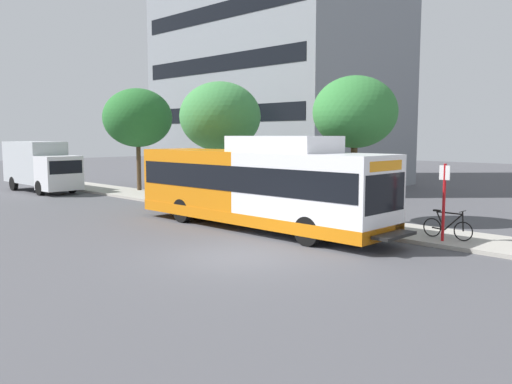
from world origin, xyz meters
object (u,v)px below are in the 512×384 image
(transit_bus, at_px, (256,186))
(street_tree_mid_block, at_px, (220,117))
(box_truck_background, at_px, (40,165))
(bus_stop_sign_pole, at_px, (444,196))
(bicycle_parked, at_px, (448,227))
(street_tree_far_block, at_px, (138,118))
(street_tree_near_stop, at_px, (355,112))

(transit_bus, xyz_separation_m, street_tree_mid_block, (3.82, 6.42, 2.94))
(street_tree_mid_block, height_order, box_truck_background, street_tree_mid_block)
(box_truck_background, bearing_deg, bus_stop_sign_pole, -85.03)
(bicycle_parked, bearing_deg, bus_stop_sign_pole, -175.44)
(bicycle_parked, distance_m, street_tree_far_block, 21.78)
(bicycle_parked, height_order, street_tree_near_stop, street_tree_near_stop)
(transit_bus, xyz_separation_m, bicycle_parked, (2.62, -6.61, -1.14))
(transit_bus, bearing_deg, bicycle_parked, -68.39)
(bus_stop_sign_pole, bearing_deg, street_tree_mid_block, 82.77)
(street_tree_far_block, bearing_deg, street_tree_mid_block, -92.25)
(box_truck_background, bearing_deg, street_tree_far_block, -49.27)
(street_tree_far_block, xyz_separation_m, box_truck_background, (-4.27, 4.96, -3.03))
(street_tree_mid_block, bearing_deg, street_tree_near_stop, -89.76)
(street_tree_near_stop, height_order, box_truck_background, street_tree_near_stop)
(box_truck_background, bearing_deg, street_tree_mid_block, -73.42)
(street_tree_mid_block, bearing_deg, box_truck_background, 106.58)
(bus_stop_sign_pole, xyz_separation_m, street_tree_near_stop, (1.69, 4.72, 2.96))
(transit_bus, relative_size, street_tree_far_block, 1.88)
(transit_bus, xyz_separation_m, box_truck_background, (-0.12, 19.66, 0.04))
(street_tree_mid_block, bearing_deg, bicycle_parked, -95.30)
(street_tree_near_stop, distance_m, box_truck_background, 22.13)
(street_tree_near_stop, height_order, street_tree_far_block, street_tree_far_block)
(street_tree_near_stop, xyz_separation_m, street_tree_far_block, (0.29, 16.62, 0.16))
(bus_stop_sign_pole, height_order, box_truck_background, box_truck_background)
(bus_stop_sign_pole, distance_m, street_tree_mid_block, 13.50)
(transit_bus, xyz_separation_m, street_tree_near_stop, (3.86, -1.92, 2.91))
(street_tree_mid_block, xyz_separation_m, street_tree_far_block, (0.33, 8.29, 0.13))
(bicycle_parked, distance_m, street_tree_near_stop, 6.32)
(bicycle_parked, xyz_separation_m, box_truck_background, (-2.74, 26.27, 1.18))
(bus_stop_sign_pole, relative_size, street_tree_near_stop, 0.44)
(street_tree_near_stop, distance_m, street_tree_far_block, 16.63)
(transit_bus, relative_size, box_truck_background, 1.75)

